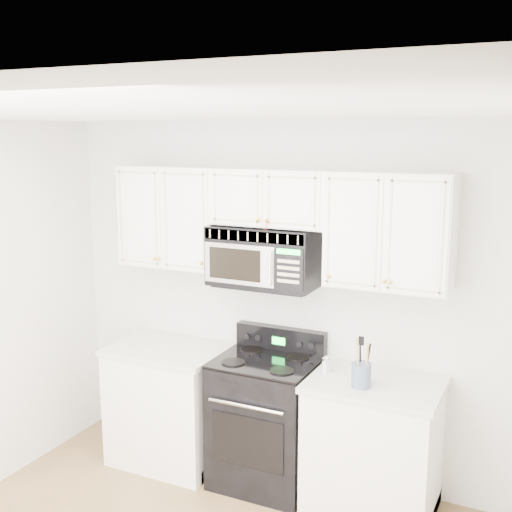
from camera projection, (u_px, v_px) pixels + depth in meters
The scene contains 9 objects.
room at pixel (142, 382), 3.17m from camera, with size 3.51×3.51×2.61m.
base_cabinet_left at pixel (170, 408), 4.95m from camera, with size 0.86×0.65×0.92m.
base_cabinet_right at pixel (373, 451), 4.27m from camera, with size 0.86×0.65×0.92m.
range at pixel (266, 420), 4.61m from camera, with size 0.70×0.64×1.10m.
upper_cabinets at pixel (274, 217), 4.45m from camera, with size 2.44×0.37×0.75m.
microwave at pixel (264, 256), 4.50m from camera, with size 0.76×0.43×0.42m.
utensil_crock at pixel (361, 374), 4.07m from camera, with size 0.13×0.13×0.33m.
shaker_salt at pixel (325, 365), 4.31m from camera, with size 0.04×0.04×0.10m.
shaker_pepper at pixel (328, 364), 4.33m from camera, with size 0.05×0.05×0.11m.
Camera 1 is at (1.80, -2.46, 2.51)m, focal length 45.00 mm.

